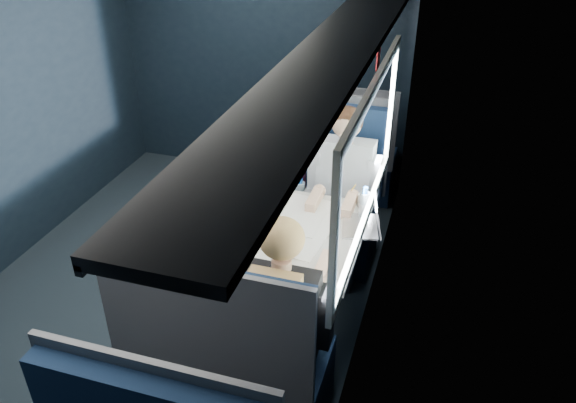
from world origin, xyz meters
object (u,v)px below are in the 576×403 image
(table, at_px, (308,243))
(woman, at_px, (285,309))
(laptop, at_px, (368,220))
(cup, at_px, (362,200))
(seat_row_front, at_px, (339,157))
(seat_bay_far, at_px, (232,365))
(seat_bay_near, at_px, (312,204))
(bottle_small, at_px, (364,204))
(man, at_px, (342,186))

(table, distance_m, woman, 0.71)
(table, bearing_deg, laptop, 25.40)
(table, distance_m, laptop, 0.41)
(table, xyz_separation_m, cup, (0.26, 0.44, 0.12))
(seat_row_front, distance_m, woman, 2.54)
(seat_row_front, bearing_deg, seat_bay_far, -90.00)
(seat_row_front, bearing_deg, seat_bay_near, -90.85)
(bottle_small, relative_size, cup, 2.73)
(cup, bearing_deg, table, -120.64)
(bottle_small, bearing_deg, cup, 103.43)
(seat_bay_near, distance_m, seat_bay_far, 1.75)
(man, bearing_deg, seat_bay_near, 146.87)
(seat_bay_near, height_order, cup, seat_bay_near)
(woman, bearing_deg, seat_bay_near, 99.49)
(bottle_small, height_order, cup, bottle_small)
(seat_bay_near, distance_m, seat_row_front, 0.93)
(seat_row_front, distance_m, bottle_small, 1.64)
(bottle_small, xyz_separation_m, cup, (-0.04, 0.15, -0.06))
(woman, height_order, cup, woman)
(man, relative_size, woman, 1.00)
(seat_bay_near, distance_m, cup, 0.72)
(man, distance_m, bottle_small, 0.49)
(man, bearing_deg, table, -95.52)
(seat_bay_far, height_order, laptop, seat_bay_far)
(table, bearing_deg, seat_row_front, 95.80)
(laptop, height_order, cup, laptop)
(man, bearing_deg, cup, -53.27)
(woman, xyz_separation_m, bottle_small, (0.23, 0.99, 0.11))
(table, height_order, woman, woman)
(man, height_order, bottle_small, man)
(table, height_order, seat_bay_near, seat_bay_near)
(man, bearing_deg, seat_bay_far, -99.03)
(seat_row_front, xyz_separation_m, man, (0.25, -1.10, 0.31))
(table, height_order, bottle_small, bottle_small)
(seat_bay_far, xyz_separation_m, cup, (0.44, 1.31, 0.37))
(seat_row_front, distance_m, man, 1.17)
(man, distance_m, woman, 1.41)
(seat_row_front, relative_size, woman, 0.88)
(table, relative_size, seat_row_front, 0.86)
(laptop, bearing_deg, seat_row_front, 108.00)
(table, relative_size, cup, 11.97)
(seat_row_front, relative_size, cup, 13.89)
(seat_row_front, height_order, cup, seat_row_front)
(seat_bay_near, relative_size, seat_bay_far, 1.00)
(seat_bay_far, relative_size, laptop, 3.75)
(table, distance_m, seat_bay_far, 0.93)
(woman, relative_size, cup, 15.82)
(seat_bay_far, bearing_deg, man, 80.97)
(seat_bay_near, bearing_deg, man, -33.13)
(seat_bay_near, xyz_separation_m, seat_row_front, (0.01, 0.93, -0.01))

